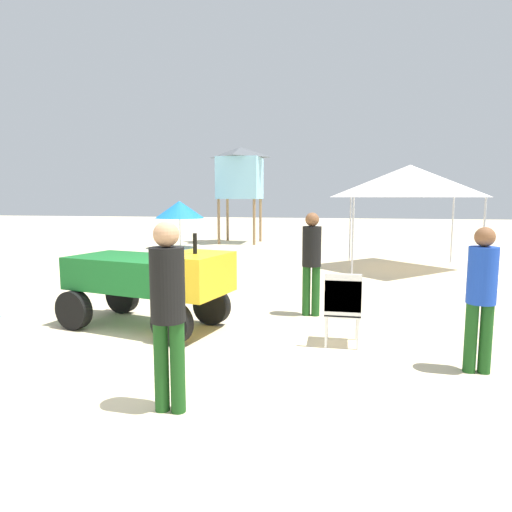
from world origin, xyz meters
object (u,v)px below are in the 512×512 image
utility_cart (151,278)px  lifeguard_near_right (481,290)px  lifeguard_near_left (312,257)px  lifeguard_near_center (168,303)px  beach_umbrella_mid (180,210)px  lifeguard_tower (240,173)px  stacked_plastic_chairs (343,303)px  popup_canopy (410,181)px

utility_cart → lifeguard_near_right: lifeguard_near_right is taller
lifeguard_near_right → lifeguard_near_left: bearing=133.0°
utility_cart → lifeguard_near_center: size_ratio=1.53×
lifeguard_near_center → beach_umbrella_mid: 14.07m
lifeguard_tower → lifeguard_near_left: bearing=-72.0°
beach_umbrella_mid → lifeguard_near_center: bearing=-70.3°
stacked_plastic_chairs → popup_canopy: popup_canopy is taller
lifeguard_near_center → lifeguard_tower: 16.15m
lifeguard_tower → lifeguard_near_right: bearing=-67.3°
stacked_plastic_chairs → lifeguard_near_center: lifeguard_near_center is taller
popup_canopy → stacked_plastic_chairs: bearing=-104.3°
utility_cart → beach_umbrella_mid: (-3.44, 10.68, 0.76)m
lifeguard_near_left → lifeguard_near_right: size_ratio=1.05×
utility_cart → lifeguard_near_right: 4.55m
lifeguard_near_center → beach_umbrella_mid: size_ratio=0.92×
utility_cart → beach_umbrella_mid: size_ratio=1.41×
utility_cart → lifeguard_tower: bearing=96.6°
stacked_plastic_chairs → lifeguard_near_right: bearing=-23.4°
lifeguard_near_left → beach_umbrella_mid: beach_umbrella_mid is taller
lifeguard_near_right → popup_canopy: (0.29, 7.83, 1.50)m
lifeguard_tower → beach_umbrella_mid: size_ratio=2.15×
utility_cart → lifeguard_near_right: (4.43, -1.01, 0.18)m
stacked_plastic_chairs → lifeguard_near_center: size_ratio=0.57×
lifeguard_near_center → lifeguard_tower: bearing=100.2°
utility_cart → stacked_plastic_chairs: (2.90, -0.35, -0.18)m
stacked_plastic_chairs → lifeguard_near_right: 1.71m
beach_umbrella_mid → lifeguard_tower: bearing=53.0°
lifeguard_near_right → popup_canopy: bearing=87.9°
lifeguard_near_left → beach_umbrella_mid: bearing=121.5°
popup_canopy → lifeguard_near_right: bearing=-92.1°
stacked_plastic_chairs → lifeguard_near_center: 2.77m
utility_cart → stacked_plastic_chairs: size_ratio=2.70×
lifeguard_near_right → beach_umbrella_mid: (-7.87, 11.69, 0.57)m
stacked_plastic_chairs → beach_umbrella_mid: 12.75m
stacked_plastic_chairs → lifeguard_near_right: (1.53, -0.66, 0.37)m
lifeguard_near_left → lifeguard_near_right: 3.01m
utility_cart → beach_umbrella_mid: bearing=107.8°
lifeguard_near_center → lifeguard_tower: (-2.83, 15.77, 2.05)m
popup_canopy → lifeguard_tower: size_ratio=0.75×
popup_canopy → beach_umbrella_mid: size_ratio=1.61×
utility_cart → beach_umbrella_mid: 11.25m
lifeguard_near_left → stacked_plastic_chairs: bearing=-71.4°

